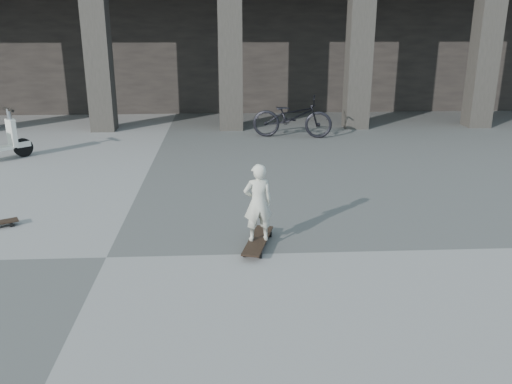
{
  "coord_description": "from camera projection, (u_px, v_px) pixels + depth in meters",
  "views": [
    {
      "loc": [
        1.67,
        -6.78,
        3.15
      ],
      "look_at": [
        2.07,
        0.75,
        0.65
      ],
      "focal_mm": 38.0,
      "sensor_mm": 36.0,
      "label": 1
    }
  ],
  "objects": [
    {
      "name": "ground",
      "position": [
        106.0,
        257.0,
        7.33
      ],
      "size": [
        90.0,
        90.0,
        0.0
      ],
      "primitive_type": "plane",
      "color": "#4C4C49",
      "rests_on": "ground"
    },
    {
      "name": "colonnade",
      "position": [
        179.0,
        16.0,
        19.42
      ],
      "size": [
        28.0,
        8.82,
        6.0
      ],
      "color": "black",
      "rests_on": "ground"
    },
    {
      "name": "longboard",
      "position": [
        258.0,
        241.0,
        7.65
      ],
      "size": [
        0.51,
        1.1,
        0.11
      ],
      "rotation": [
        0.0,
        0.0,
        1.31
      ],
      "color": "black",
      "rests_on": "ground"
    },
    {
      "name": "child",
      "position": [
        258.0,
        203.0,
        7.46
      ],
      "size": [
        0.44,
        0.32,
        1.11
      ],
      "primitive_type": "imported",
      "rotation": [
        0.0,
        0.0,
        3.29
      ],
      "color": "beige",
      "rests_on": "longboard"
    },
    {
      "name": "bicycle",
      "position": [
        292.0,
        117.0,
        14.25
      ],
      "size": [
        2.18,
        1.07,
        1.1
      ],
      "primitive_type": "imported",
      "rotation": [
        0.0,
        0.0,
        1.4
      ],
      "color": "black",
      "rests_on": "ground"
    }
  ]
}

